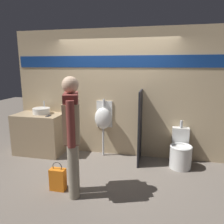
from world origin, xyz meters
TOP-DOWN VIEW (x-y plane):
  - ground_plane at (0.00, 0.00)m, footprint 16.00×16.00m
  - display_wall at (0.00, 0.60)m, footprint 4.53×0.07m
  - sink_counter at (-1.69, 0.26)m, footprint 1.05×0.62m
  - sink_basin at (-1.64, 0.32)m, footprint 0.38×0.38m
  - cell_phone at (-1.38, 0.14)m, footprint 0.07×0.14m
  - divider_near_counter at (0.55, 0.27)m, footprint 0.03×0.59m
  - urinal_near_counter at (-0.26, 0.45)m, footprint 0.37×0.25m
  - toilet at (1.36, 0.24)m, footprint 0.42×0.59m
  - person_in_vest at (-0.31, -1.11)m, footprint 0.38×0.60m
  - shopping_bag at (-0.61, -1.05)m, footprint 0.25×0.14m

SIDE VIEW (x-z plane):
  - ground_plane at x=0.00m, z-range 0.00..0.00m
  - shopping_bag at x=-0.61m, z-range -0.05..0.42m
  - toilet at x=1.36m, z-range -0.15..0.73m
  - sink_counter at x=-1.69m, z-range 0.00..0.90m
  - divider_near_counter at x=0.55m, z-range 0.00..1.48m
  - urinal_near_counter at x=-0.26m, z-range 0.22..1.46m
  - cell_phone at x=-1.38m, z-range 0.90..0.92m
  - sink_basin at x=-1.64m, z-range 0.83..1.10m
  - person_in_vest at x=-0.31m, z-range 0.15..1.95m
  - display_wall at x=0.00m, z-range 0.01..2.71m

